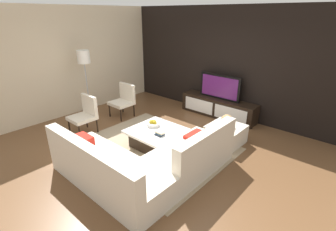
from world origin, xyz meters
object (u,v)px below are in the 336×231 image
object	(u,v)px
sectional_couch	(144,163)
fruit_bowl	(153,124)
book_stack	(160,133)
television	(220,87)
decorative_ball	(227,120)
ottoman	(226,134)
media_console	(218,107)
floor_lamp	(84,61)
accent_chair_far	(124,98)
accent_chair_near	(85,112)
coffee_table	(156,137)

from	to	relation	value
sectional_couch	fruit_bowl	size ratio (longest dim) A/B	8.68
book_stack	fruit_bowl	bearing A→B (deg)	151.12
television	sectional_couch	xyz separation A→B (m)	(0.51, -3.23, -0.53)
sectional_couch	decorative_ball	distance (m)	2.07
ottoman	fruit_bowl	world-z (taller)	fruit_bowl
fruit_bowl	media_console	bearing A→B (deg)	82.77
television	sectional_couch	distance (m)	3.31
television	floor_lamp	size ratio (longest dim) A/B	0.65
media_console	sectional_couch	distance (m)	3.26
accent_chair_far	decorative_ball	world-z (taller)	accent_chair_far
book_stack	accent_chair_far	bearing A→B (deg)	159.26
television	book_stack	bearing A→B (deg)	-87.13
sectional_couch	floor_lamp	bearing A→B (deg)	163.23
sectional_couch	accent_chair_near	xyz separation A→B (m)	(-2.31, 0.35, 0.20)
fruit_bowl	accent_chair_far	bearing A→B (deg)	161.40
ottoman	floor_lamp	bearing A→B (deg)	-162.77
television	coffee_table	size ratio (longest dim) A/B	1.13
accent_chair_near	book_stack	bearing A→B (deg)	20.07
ottoman	decorative_ball	world-z (taller)	decorative_ball
accent_chair_near	book_stack	distance (m)	1.98
sectional_couch	coffee_table	bearing A→B (deg)	123.28
accent_chair_far	book_stack	world-z (taller)	accent_chair_far
television	floor_lamp	xyz separation A→B (m)	(-2.59, -2.29, 0.66)
television	accent_chair_near	world-z (taller)	television
ottoman	sectional_couch	bearing A→B (deg)	-101.35
accent_chair_far	fruit_bowl	bearing A→B (deg)	-27.92
coffee_table	accent_chair_near	world-z (taller)	accent_chair_near
book_stack	television	bearing A→B (deg)	92.87
accent_chair_far	decorative_ball	size ratio (longest dim) A/B	3.43
fruit_bowl	floor_lamp	bearing A→B (deg)	-177.66
ottoman	book_stack	world-z (taller)	book_stack
media_console	sectional_couch	size ratio (longest dim) A/B	0.86
decorative_ball	book_stack	size ratio (longest dim) A/B	1.38
coffee_table	ottoman	xyz separation A→B (m)	(1.01, 1.09, -0.00)
coffee_table	fruit_bowl	size ratio (longest dim) A/B	3.65
sectional_couch	coffee_table	xyz separation A→B (m)	(-0.61, 0.93, -0.09)
media_console	floor_lamp	bearing A→B (deg)	-138.44
coffee_table	accent_chair_near	size ratio (longest dim) A/B	1.17
coffee_table	book_stack	distance (m)	0.33
media_console	accent_chair_near	xyz separation A→B (m)	(-1.80, -2.88, 0.24)
sectional_couch	accent_chair_far	distance (m)	2.91
fruit_bowl	accent_chair_far	size ratio (longest dim) A/B	0.32
sectional_couch	coffee_table	world-z (taller)	sectional_couch
media_console	book_stack	size ratio (longest dim) A/B	11.36
media_console	decorative_ball	world-z (taller)	decorative_ball
accent_chair_near	decorative_ball	size ratio (longest dim) A/B	3.43
sectional_couch	fruit_bowl	bearing A→B (deg)	127.50
floor_lamp	accent_chair_far	distance (m)	1.36
ottoman	accent_chair_far	xyz separation A→B (m)	(-2.84, -0.44, 0.29)
sectional_couch	decorative_ball	world-z (taller)	sectional_couch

